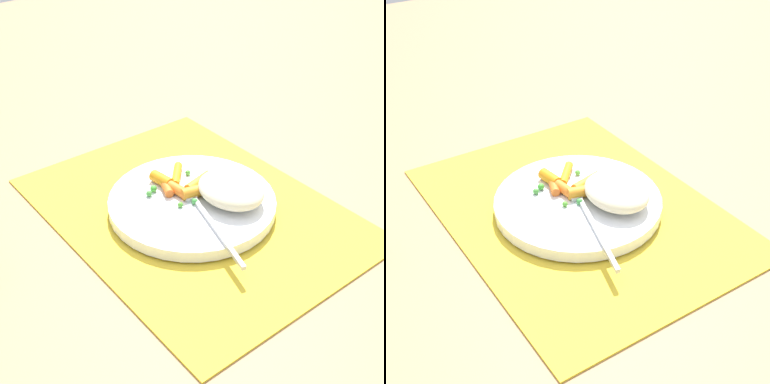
% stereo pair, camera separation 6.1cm
% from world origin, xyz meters
% --- Properties ---
extents(ground_plane, '(2.40, 2.40, 0.00)m').
position_xyz_m(ground_plane, '(0.00, 0.00, 0.00)').
color(ground_plane, '#997551').
extents(placemat, '(0.47, 0.35, 0.01)m').
position_xyz_m(placemat, '(0.00, 0.00, 0.00)').
color(placemat, gold).
rests_on(placemat, ground_plane).
extents(plate, '(0.24, 0.24, 0.02)m').
position_xyz_m(plate, '(0.00, 0.00, 0.01)').
color(plate, white).
rests_on(plate, placemat).
extents(rice_mound, '(0.10, 0.08, 0.03)m').
position_xyz_m(rice_mound, '(-0.04, -0.04, 0.04)').
color(rice_mound, beige).
rests_on(rice_mound, plate).
extents(carrot_portion, '(0.09, 0.08, 0.02)m').
position_xyz_m(carrot_portion, '(0.03, -0.00, 0.03)').
color(carrot_portion, orange).
rests_on(carrot_portion, plate).
extents(pea_scatter, '(0.07, 0.09, 0.01)m').
position_xyz_m(pea_scatter, '(0.02, 0.00, 0.03)').
color(pea_scatter, green).
rests_on(pea_scatter, plate).
extents(fork, '(0.20, 0.07, 0.01)m').
position_xyz_m(fork, '(-0.04, 0.01, 0.03)').
color(fork, '#B9B9B9').
rests_on(fork, plate).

